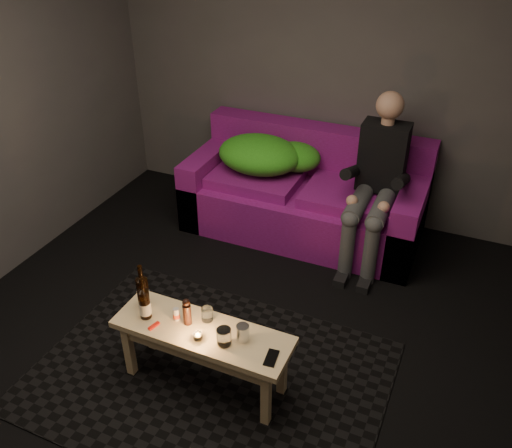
# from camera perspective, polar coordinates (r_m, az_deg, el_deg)

# --- Properties ---
(floor) EXTENTS (4.50, 4.50, 0.00)m
(floor) POSITION_cam_1_polar(r_m,az_deg,el_deg) (3.66, -4.15, -14.62)
(floor) COLOR black
(floor) RESTS_ON ground
(room) EXTENTS (4.50, 4.50, 4.50)m
(room) POSITION_cam_1_polar(r_m,az_deg,el_deg) (3.10, -1.32, 12.96)
(room) COLOR silver
(room) RESTS_ON ground
(rug) EXTENTS (2.19, 1.60, 0.01)m
(rug) POSITION_cam_1_polar(r_m,az_deg,el_deg) (3.60, -4.93, -15.62)
(rug) COLOR black
(rug) RESTS_ON floor
(sofa) EXTENTS (2.03, 0.91, 0.87)m
(sofa) POSITION_cam_1_polar(r_m,az_deg,el_deg) (4.81, 5.21, 2.86)
(sofa) COLOR #801166
(sofa) RESTS_ON floor
(green_blanket) EXTENTS (0.89, 0.61, 0.30)m
(green_blanket) POSITION_cam_1_polar(r_m,az_deg,el_deg) (4.77, 1.06, 7.29)
(green_blanket) COLOR #2E981B
(green_blanket) RESTS_ON sofa
(person) EXTENTS (0.37, 0.84, 1.36)m
(person) POSITION_cam_1_polar(r_m,az_deg,el_deg) (4.36, 12.57, 4.64)
(person) COLOR black
(person) RESTS_ON sofa
(coffee_table) EXTENTS (1.09, 0.36, 0.44)m
(coffee_table) POSITION_cam_1_polar(r_m,az_deg,el_deg) (3.31, -5.63, -12.00)
(coffee_table) COLOR #E5B886
(coffee_table) RESTS_ON rug
(beer_bottle_a) EXTENTS (0.08, 0.08, 0.30)m
(beer_bottle_a) POSITION_cam_1_polar(r_m,az_deg,el_deg) (3.40, -11.82, -6.95)
(beer_bottle_a) COLOR black
(beer_bottle_a) RESTS_ON coffee_table
(beer_bottle_b) EXTENTS (0.07, 0.07, 0.29)m
(beer_bottle_b) POSITION_cam_1_polar(r_m,az_deg,el_deg) (3.32, -11.66, -8.16)
(beer_bottle_b) COLOR black
(beer_bottle_b) RESTS_ON coffee_table
(salt_shaker) EXTENTS (0.04, 0.04, 0.08)m
(salt_shaker) POSITION_cam_1_polar(r_m,az_deg,el_deg) (3.31, -8.39, -9.37)
(salt_shaker) COLOR silver
(salt_shaker) RESTS_ON coffee_table
(pepper_mill) EXTENTS (0.06, 0.06, 0.14)m
(pepper_mill) POSITION_cam_1_polar(r_m,az_deg,el_deg) (3.26, -7.26, -9.42)
(pepper_mill) COLOR black
(pepper_mill) RESTS_ON coffee_table
(tumbler_back) EXTENTS (0.09, 0.09, 0.08)m
(tumbler_back) POSITION_cam_1_polar(r_m,az_deg,el_deg) (3.29, -5.16, -9.43)
(tumbler_back) COLOR white
(tumbler_back) RESTS_ON coffee_table
(tealight) EXTENTS (0.05, 0.05, 0.04)m
(tealight) POSITION_cam_1_polar(r_m,az_deg,el_deg) (3.19, -6.14, -11.64)
(tealight) COLOR white
(tealight) RESTS_ON coffee_table
(tumbler_front) EXTENTS (0.09, 0.09, 0.10)m
(tumbler_front) POSITION_cam_1_polar(r_m,az_deg,el_deg) (3.13, -3.39, -11.76)
(tumbler_front) COLOR white
(tumbler_front) RESTS_ON coffee_table
(steel_cup) EXTENTS (0.10, 0.10, 0.10)m
(steel_cup) POSITION_cam_1_polar(r_m,az_deg,el_deg) (3.15, -1.41, -11.37)
(steel_cup) COLOR silver
(steel_cup) RESTS_ON coffee_table
(smartphone) EXTENTS (0.08, 0.13, 0.01)m
(smartphone) POSITION_cam_1_polar(r_m,az_deg,el_deg) (3.08, 1.63, -13.90)
(smartphone) COLOR black
(smartphone) RESTS_ON coffee_table
(red_lighter) EXTENTS (0.04, 0.08, 0.01)m
(red_lighter) POSITION_cam_1_polar(r_m,az_deg,el_deg) (3.31, -10.69, -10.49)
(red_lighter) COLOR red
(red_lighter) RESTS_ON coffee_table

